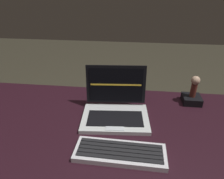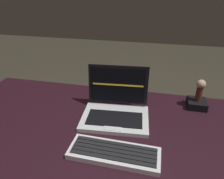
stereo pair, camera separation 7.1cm
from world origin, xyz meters
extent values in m
cube|color=black|center=(0.00, 0.00, 0.72)|extent=(1.41, 0.66, 0.04)
cylinder|color=black|center=(-0.64, 0.26, 0.35)|extent=(0.07, 0.07, 0.70)
cylinder|color=black|center=(0.64, 0.26, 0.35)|extent=(0.07, 0.07, 0.70)
cube|color=silver|center=(0.05, 0.04, 0.75)|extent=(0.30, 0.22, 0.02)
cube|color=black|center=(0.05, 0.03, 0.76)|extent=(0.24, 0.13, 0.00)
cube|color=silver|center=(0.05, -0.03, 0.76)|extent=(0.08, 0.04, 0.00)
cube|color=black|center=(0.04, 0.15, 0.86)|extent=(0.27, 0.05, 0.18)
cube|color=black|center=(0.04, 0.15, 0.86)|extent=(0.25, 0.04, 0.16)
cube|color=yellow|center=(0.04, 0.15, 0.86)|extent=(0.23, 0.02, 0.01)
cube|color=silver|center=(0.09, -0.16, 0.75)|extent=(0.32, 0.12, 0.02)
cube|color=black|center=(0.08, -0.19, 0.76)|extent=(0.29, 0.02, 0.00)
cube|color=black|center=(0.08, -0.17, 0.76)|extent=(0.29, 0.02, 0.00)
cube|color=black|center=(0.09, -0.16, 0.76)|extent=(0.29, 0.02, 0.00)
cube|color=black|center=(0.09, -0.14, 0.76)|extent=(0.29, 0.02, 0.00)
cube|color=black|center=(0.09, -0.12, 0.76)|extent=(0.29, 0.02, 0.00)
cube|color=black|center=(0.41, 0.23, 0.76)|extent=(0.09, 0.09, 0.04)
cylinder|color=#57251C|center=(0.41, 0.23, 0.81)|extent=(0.03, 0.03, 0.07)
sphere|color=tan|center=(0.41, 0.23, 0.86)|extent=(0.04, 0.04, 0.04)
camera|label=1|loc=(0.11, -0.67, 1.28)|focal=32.38mm
camera|label=2|loc=(0.18, -0.66, 1.28)|focal=32.38mm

